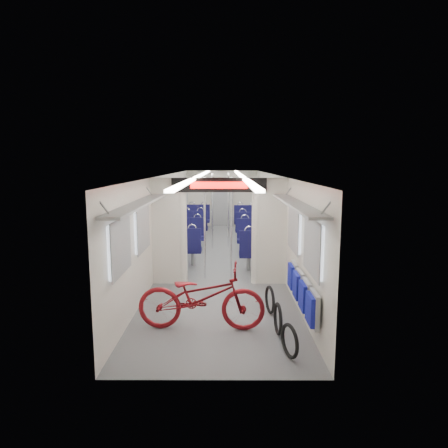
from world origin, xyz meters
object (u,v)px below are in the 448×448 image
at_px(seat_bay_near_left, 187,238).
at_px(stanchion_near_right, 231,228).
at_px(stanchion_far_left, 212,211).
at_px(stanchion_far_right, 228,210).
at_px(seat_bay_near_right, 256,241).
at_px(stanchion_near_left, 205,229).
at_px(seat_bay_far_left, 196,220).
at_px(bicycle, 201,297).
at_px(seat_bay_far_right, 248,221).
at_px(bike_hoop_b, 278,320).
at_px(bike_hoop_c, 270,301).
at_px(bike_hoop_a, 290,343).
at_px(flip_bench, 301,291).

relative_size(seat_bay_near_left, stanchion_near_right, 0.90).
distance_m(stanchion_far_left, stanchion_far_right, 0.56).
distance_m(seat_bay_near_right, stanchion_far_right, 2.15).
bearing_deg(stanchion_near_left, seat_bay_far_left, 96.31).
bearing_deg(stanchion_near_right, seat_bay_far_left, 102.52).
distance_m(bicycle, stanchion_near_right, 2.98).
bearing_deg(stanchion_far_right, seat_bay_far_right, 66.17).
height_order(seat_bay_far_left, seat_bay_far_right, seat_bay_far_right).
height_order(bike_hoop_b, seat_bay_near_left, seat_bay_near_left).
height_order(seat_bay_near_right, stanchion_near_left, stanchion_near_left).
xyz_separation_m(seat_bay_far_left, stanchion_near_right, (1.20, -5.41, 0.59)).
bearing_deg(seat_bay_far_right, stanchion_far_left, -122.28).
xyz_separation_m(bicycle, stanchion_far_right, (0.47, 6.31, 0.62)).
bearing_deg(bike_hoop_c, seat_bay_near_right, 89.59).
height_order(seat_bay_far_left, stanchion_near_right, stanchion_near_right).
xyz_separation_m(seat_bay_far_left, seat_bay_far_right, (1.87, -0.35, 0.01)).
bearing_deg(bike_hoop_a, seat_bay_far_left, 101.82).
distance_m(bike_hoop_c, seat_bay_near_right, 3.73).
height_order(bike_hoop_a, stanchion_far_left, stanchion_far_left).
relative_size(stanchion_far_left, stanchion_far_right, 1.00).
height_order(seat_bay_far_right, stanchion_near_right, stanchion_near_right).
xyz_separation_m(bike_hoop_b, stanchion_near_right, (-0.67, 3.07, 0.92)).
bearing_deg(bike_hoop_b, bicycle, 170.33).
height_order(bike_hoop_a, seat_bay_near_left, seat_bay_near_left).
bearing_deg(seat_bay_far_left, seat_bay_near_right, -64.42).
distance_m(bike_hoop_a, seat_bay_near_left, 6.08).
xyz_separation_m(bike_hoop_c, stanchion_near_right, (-0.64, 2.21, 0.93)).
xyz_separation_m(bike_hoop_b, seat_bay_near_left, (-1.87, 5.01, 0.32)).
relative_size(bike_hoop_c, stanchion_far_right, 0.22).
xyz_separation_m(bike_hoop_c, seat_bay_near_right, (0.03, 3.71, 0.33)).
relative_size(stanchion_near_right, stanchion_far_left, 1.00).
height_order(bike_hoop_c, seat_bay_far_right, seat_bay_far_right).
height_order(seat_bay_far_right, stanchion_far_right, stanchion_far_right).
distance_m(stanchion_near_right, stanchion_far_right, 3.45).
bearing_deg(seat_bay_near_right, bike_hoop_b, -89.98).
xyz_separation_m(bike_hoop_a, seat_bay_far_right, (-0.06, 8.88, 0.35)).
xyz_separation_m(bike_hoop_a, seat_bay_far_left, (-1.93, 9.23, 0.34)).
height_order(stanchion_near_left, stanchion_far_left, same).
distance_m(flip_bench, stanchion_near_left, 3.20).
height_order(flip_bench, bike_hoop_b, flip_bench).
bearing_deg(flip_bench, bike_hoop_c, 131.65).
bearing_deg(bike_hoop_c, stanchion_near_left, 119.87).
bearing_deg(seat_bay_near_right, seat_bay_far_right, 90.00).
bearing_deg(bicycle, bike_hoop_c, -57.65).
xyz_separation_m(bike_hoop_b, stanchion_far_right, (-0.71, 6.52, 0.92)).
relative_size(bicycle, seat_bay_far_right, 0.90).
relative_size(bike_hoop_a, seat_bay_near_left, 0.23).
bearing_deg(stanchion_far_right, seat_bay_far_left, 120.52).
relative_size(bicycle, bike_hoop_c, 4.03).
xyz_separation_m(bike_hoop_c, stanchion_far_left, (-1.17, 5.37, 0.93)).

